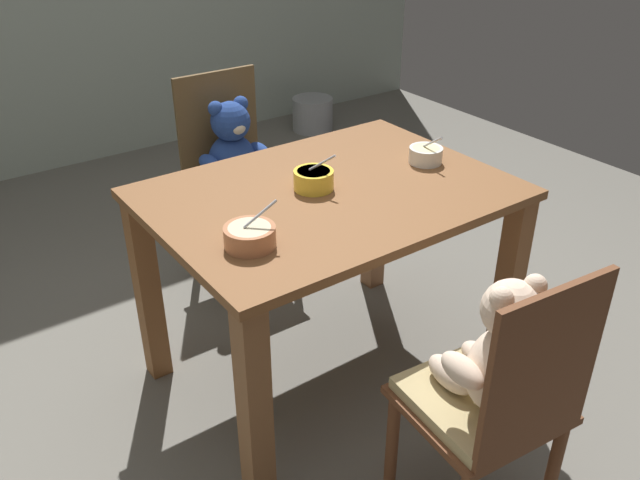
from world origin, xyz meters
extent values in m
cube|color=#66635B|center=(0.00, 0.00, -0.02)|extent=(5.20, 5.20, 0.04)
cube|color=brown|center=(0.00, 0.00, 0.74)|extent=(1.14, 0.83, 0.03)
cube|color=brown|center=(-0.52, -0.36, 0.36)|extent=(0.07, 0.07, 0.72)
cube|color=brown|center=(0.52, -0.36, 0.36)|extent=(0.07, 0.07, 0.72)
cube|color=brown|center=(-0.52, 0.36, 0.36)|extent=(0.07, 0.07, 0.72)
cube|color=brown|center=(0.52, 0.36, 0.36)|extent=(0.07, 0.07, 0.72)
cube|color=brown|center=(0.08, 0.74, 0.42)|extent=(0.41, 0.37, 0.02)
cube|color=brown|center=(0.08, 0.91, 0.67)|extent=(0.37, 0.02, 0.48)
cylinder|color=brown|center=(-0.10, 0.59, 0.20)|extent=(0.04, 0.04, 0.41)
cylinder|color=brown|center=(0.25, 0.58, 0.20)|extent=(0.04, 0.04, 0.41)
cylinder|color=brown|center=(-0.10, 0.89, 0.20)|extent=(0.04, 0.04, 0.41)
cylinder|color=brown|center=(0.25, 0.89, 0.20)|extent=(0.04, 0.04, 0.41)
ellipsoid|color=navy|center=(0.08, 0.80, 0.55)|extent=(0.21, 0.18, 0.24)
ellipsoid|color=beige|center=(0.08, 0.74, 0.54)|extent=(0.12, 0.06, 0.15)
sphere|color=navy|center=(0.08, 0.79, 0.74)|extent=(0.17, 0.17, 0.17)
ellipsoid|color=beige|center=(0.08, 0.73, 0.72)|extent=(0.07, 0.06, 0.05)
sphere|color=navy|center=(0.02, 0.80, 0.80)|extent=(0.06, 0.06, 0.06)
sphere|color=navy|center=(0.13, 0.80, 0.80)|extent=(0.06, 0.06, 0.06)
ellipsoid|color=navy|center=(-0.04, 0.78, 0.58)|extent=(0.07, 0.14, 0.07)
ellipsoid|color=navy|center=(0.20, 0.77, 0.58)|extent=(0.07, 0.14, 0.07)
ellipsoid|color=navy|center=(0.02, 0.68, 0.47)|extent=(0.08, 0.16, 0.07)
ellipsoid|color=navy|center=(0.13, 0.67, 0.47)|extent=(0.08, 0.16, 0.07)
cube|color=brown|center=(-0.05, -0.74, 0.42)|extent=(0.41, 0.39, 0.02)
cube|color=brown|center=(-0.06, -0.91, 0.66)|extent=(0.35, 0.05, 0.46)
cylinder|color=brown|center=(0.13, -0.60, 0.20)|extent=(0.04, 0.04, 0.41)
cylinder|color=brown|center=(-0.19, -0.57, 0.20)|extent=(0.04, 0.04, 0.41)
cylinder|color=brown|center=(0.10, -0.90, 0.20)|extent=(0.04, 0.04, 0.41)
cube|color=tan|center=(-0.05, -0.74, 0.45)|extent=(0.38, 0.36, 0.04)
ellipsoid|color=beige|center=(-0.05, -0.80, 0.59)|extent=(0.22, 0.19, 0.24)
ellipsoid|color=beige|center=(-0.05, -0.74, 0.57)|extent=(0.12, 0.07, 0.14)
sphere|color=beige|center=(-0.05, -0.79, 0.76)|extent=(0.15, 0.15, 0.15)
ellipsoid|color=beige|center=(-0.05, -0.74, 0.75)|extent=(0.06, 0.06, 0.04)
sphere|color=beige|center=(0.00, -0.80, 0.81)|extent=(0.06, 0.06, 0.06)
sphere|color=beige|center=(-0.10, -0.80, 0.81)|extent=(0.06, 0.06, 0.06)
ellipsoid|color=beige|center=(0.07, -0.79, 0.62)|extent=(0.08, 0.14, 0.07)
ellipsoid|color=beige|center=(-0.17, -0.76, 0.62)|extent=(0.08, 0.14, 0.07)
ellipsoid|color=beige|center=(0.02, -0.68, 0.50)|extent=(0.09, 0.16, 0.07)
ellipsoid|color=beige|center=(-0.10, -0.67, 0.50)|extent=(0.09, 0.16, 0.07)
cylinder|color=#B7744F|center=(-0.39, -0.16, 0.78)|extent=(0.14, 0.14, 0.06)
cylinder|color=#B7744F|center=(-0.39, -0.16, 0.76)|extent=(0.08, 0.08, 0.01)
cylinder|color=beige|center=(-0.39, -0.16, 0.80)|extent=(0.12, 0.12, 0.01)
cylinder|color=#BCBCC1|center=(-0.36, -0.17, 0.84)|extent=(0.10, 0.03, 0.07)
ellipsoid|color=#BCBCC1|center=(-0.40, -0.16, 0.80)|extent=(0.04, 0.03, 0.01)
cylinder|color=yellow|center=(-0.04, 0.03, 0.78)|extent=(0.13, 0.13, 0.06)
cylinder|color=yellow|center=(-0.04, 0.03, 0.76)|extent=(0.07, 0.07, 0.01)
cylinder|color=beige|center=(-0.04, 0.03, 0.81)|extent=(0.11, 0.11, 0.01)
cylinder|color=#BCBCC1|center=(-0.02, 0.01, 0.84)|extent=(0.06, 0.08, 0.07)
ellipsoid|color=#BCBCC1|center=(-0.04, 0.04, 0.80)|extent=(0.04, 0.04, 0.01)
cylinder|color=silver|center=(0.40, -0.02, 0.78)|extent=(0.12, 0.12, 0.06)
cylinder|color=silver|center=(0.40, -0.02, 0.76)|extent=(0.06, 0.06, 0.01)
cylinder|color=beige|center=(0.40, -0.02, 0.80)|extent=(0.10, 0.10, 0.01)
cylinder|color=#BCBCC1|center=(0.41, -0.04, 0.83)|extent=(0.01, 0.08, 0.06)
ellipsoid|color=#BCBCC1|center=(0.40, -0.01, 0.80)|extent=(0.02, 0.03, 0.01)
cylinder|color=#93969B|center=(1.44, 2.15, 0.12)|extent=(0.28, 0.28, 0.23)
camera|label=1|loc=(-1.15, -1.56, 1.67)|focal=37.36mm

